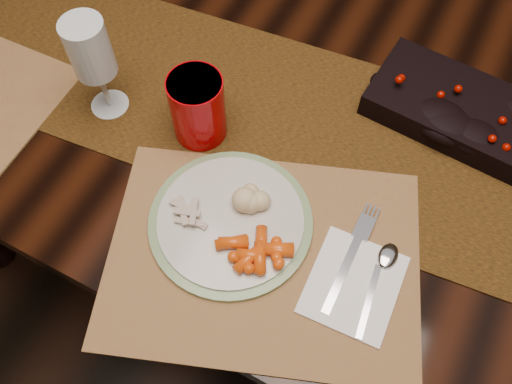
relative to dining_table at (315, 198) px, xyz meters
The scene contains 14 objects.
floor 0.38m from the dining_table, ahead, with size 5.00×5.00×0.00m, color black.
dining_table is the anchor object (origin of this frame).
table_runner 0.39m from the dining_table, 121.15° to the right, with size 1.81×0.37×0.00m, color #533315.
centerpiece 0.47m from the dining_table, 15.36° to the left, with size 0.32×0.16×0.06m, color black, non-canonical shape.
placemat_main 0.51m from the dining_table, 85.81° to the right, with size 0.48×0.35×0.00m, color brown.
dinner_plate 0.50m from the dining_table, 98.77° to the right, with size 0.26×0.26×0.01m, color beige.
baby_carrots 0.54m from the dining_table, 88.87° to the right, with size 0.12×0.10×0.02m, color #DB470B, non-canonical shape.
mashed_potatoes 0.49m from the dining_table, 97.76° to the right, with size 0.07×0.06×0.04m, color beige, non-canonical shape.
turkey_shreds 0.54m from the dining_table, 107.08° to the right, with size 0.07×0.06×0.02m, color #A99D93, non-canonical shape.
napkin 0.52m from the dining_table, 62.14° to the right, with size 0.13×0.15×0.01m, color white.
fork 0.50m from the dining_table, 63.20° to the right, with size 0.03×0.17×0.00m, color silver, non-canonical shape.
spoon 0.53m from the dining_table, 57.24° to the right, with size 0.03×0.15×0.00m, color #A3A5B7, non-canonical shape.
red_cup 0.51m from the dining_table, 136.49° to the right, with size 0.09×0.09×0.13m, color #A60005.
wine_glass 0.63m from the dining_table, 150.84° to the right, with size 0.07×0.07×0.20m, color #ACB9C5, non-canonical shape.
Camera 1 is at (0.16, -0.62, 1.54)m, focal length 38.00 mm.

